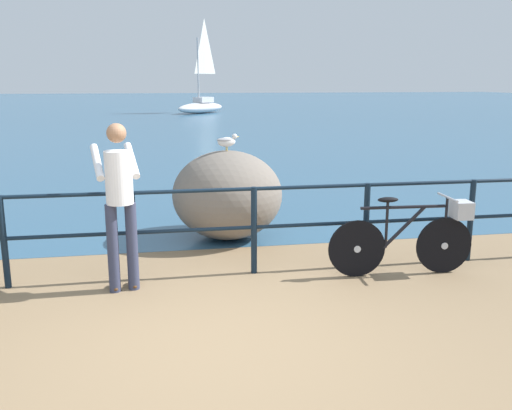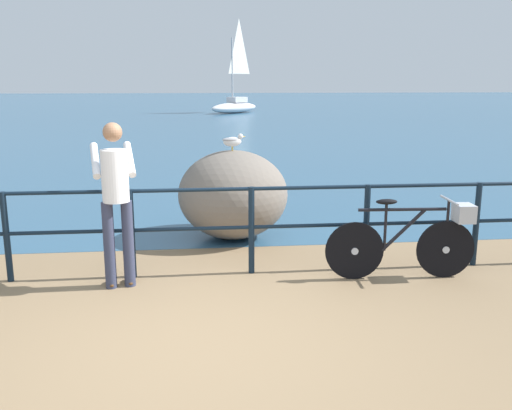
# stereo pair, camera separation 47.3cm
# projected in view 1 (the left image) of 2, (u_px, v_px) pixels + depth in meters

# --- Properties ---
(ground_plane) EXTENTS (120.00, 120.00, 0.10)m
(ground_plane) POSITION_uv_depth(u_px,v_px,m) (166.00, 133.00, 23.96)
(ground_plane) COLOR #846B4C
(sea_surface) EXTENTS (120.00, 90.00, 0.01)m
(sea_surface) POSITION_uv_depth(u_px,v_px,m) (160.00, 105.00, 50.60)
(sea_surface) COLOR #2D5675
(sea_surface) RESTS_ON ground_plane
(promenade_railing) EXTENTS (9.56, 0.07, 1.02)m
(promenade_railing) POSITION_uv_depth(u_px,v_px,m) (195.00, 222.00, 6.26)
(promenade_railing) COLOR black
(promenade_railing) RESTS_ON ground_plane
(bicycle) EXTENTS (1.70, 0.48, 0.92)m
(bicycle) POSITION_uv_depth(u_px,v_px,m) (414.00, 235.00, 6.38)
(bicycle) COLOR black
(bicycle) RESTS_ON ground_plane
(person_at_railing) EXTENTS (0.54, 0.67, 1.78)m
(person_at_railing) POSITION_uv_depth(u_px,v_px,m) (120.00, 199.00, 5.78)
(person_at_railing) COLOR #333851
(person_at_railing) RESTS_ON ground_plane
(breakwater_boulder_main) EXTENTS (1.54, 1.61, 1.24)m
(breakwater_boulder_main) POSITION_uv_depth(u_px,v_px,m) (227.00, 195.00, 7.84)
(breakwater_boulder_main) COLOR slate
(breakwater_boulder_main) RESTS_ON ground
(seagull) EXTENTS (0.34, 0.17, 0.23)m
(seagull) POSITION_uv_depth(u_px,v_px,m) (227.00, 141.00, 7.66)
(seagull) COLOR gold
(seagull) RESTS_ON breakwater_boulder_main
(sailboat) EXTENTS (3.96, 4.10, 6.16)m
(sailboat) POSITION_uv_depth(u_px,v_px,m) (201.00, 103.00, 37.42)
(sailboat) COLOR white
(sailboat) RESTS_ON sea_surface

